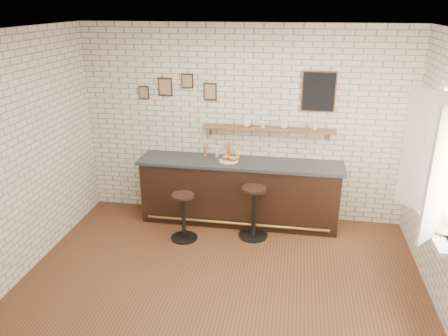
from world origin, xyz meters
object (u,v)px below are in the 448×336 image
Objects in this scene: bar_stool_left at (184,215)px; bar_counter at (239,192)px; shelf_cup_a at (247,123)px; book_upper at (436,229)px; book_lower at (436,230)px; sandwich_plate at (229,161)px; shelf_cup_c at (284,125)px; shelf_cup_b at (263,125)px; condiment_bottle_yellow at (238,153)px; bitters_bottle_white at (217,152)px; bitters_bottle_brown at (205,152)px; bar_stool_right at (254,210)px; ciabatta_sandwich at (229,158)px; bitters_bottle_amber at (228,151)px; shelf_cup_d at (314,127)px.

bar_counter is at bearing 43.00° from bar_stool_left.
shelf_cup_a is 0.67× the size of book_upper.
book_lower is (3.10, -0.94, 0.56)m from bar_stool_left.
sandwich_plate is at bearing 121.49° from book_lower.
shelf_cup_b is at bearing 115.96° from shelf_cup_c.
condiment_bottle_yellow is at bearing 154.11° from book_upper.
bitters_bottle_white is 0.32m from condiment_bottle_yellow.
bitters_bottle_white is at bearing 129.70° from shelf_cup_b.
condiment_bottle_yellow is at bearing 117.49° from book_lower.
book_upper is (0.00, -0.01, 0.02)m from book_lower.
sandwich_plate is 1.06m from bar_stool_left.
bar_stool_left is at bearing -100.58° from bitters_bottle_brown.
shelf_cup_b is at bearing 85.69° from bar_stool_right.
shelf_cup_b reaches higher than bar_stool_right.
bar_stool_right is 8.55× the size of shelf_cup_b.
bitters_bottle_brown reaches higher than bar_stool_right.
sandwich_plate is 0.05m from ciabatta_sandwich.
bitters_bottle_amber is at bearing 131.08° from shelf_cup_b.
bitters_bottle_amber is at bearing 99.52° from sandwich_plate.
shelf_cup_c is at bearing -3.53° from shelf_cup_a.
book_upper is (1.31, -1.83, -0.59)m from shelf_cup_d.
bitters_bottle_brown is at bearing 144.98° from bar_stool_right.
shelf_cup_b is at bearing 112.06° from book_lower.
bitters_bottle_amber is 1.10× the size of book_lower.
bar_stool_left is 3.29m from book_lower.
condiment_bottle_yellow is at bearing -0.00° from bitters_bottle_amber.
ciabatta_sandwich is 1.34m from shelf_cup_d.
shelf_cup_c reaches higher than shelf_cup_b.
bar_counter is 1.24m from shelf_cup_c.
shelf_cup_a is at bearing 47.76° from bar_stool_left.
book_lower is 1.11× the size of book_upper.
shelf_cup_a reaches higher than sandwich_plate.
shelf_cup_d is (0.44, 0.00, -0.00)m from shelf_cup_c.
bitters_bottle_white is 0.26× the size of bar_stool_right.
bar_stool_right is at bearing -43.15° from sandwich_plate.
bitters_bottle_brown is at bearing -179.17° from shelf_cup_a.
bar_counter is 16.95× the size of bitters_bottle_brown.
bitters_bottle_amber is at bearing 119.33° from shelf_cup_c.
book_lower is at bearing -41.71° from shelf_cup_a.
book_upper reaches higher than bar_stool_right.
ciabatta_sandwich is 1.10m from bar_stool_left.
shelf_cup_a reaches higher than condiment_bottle_yellow.
shelf_cup_b is at bearing 39.99° from bar_stool_left.
bar_stool_right is (0.44, -0.41, -0.59)m from sandwich_plate.
shelf_cup_d is 0.45× the size of book_lower.
ciabatta_sandwich reaches higher than bar_counter.
sandwich_plate is 0.85m from bar_stool_right.
shelf_cup_b reaches higher than bar_stool_left.
bitters_bottle_amber reaches higher than ciabatta_sandwich.
bitters_bottle_amber is (0.37, 0.00, 0.03)m from bitters_bottle_brown.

